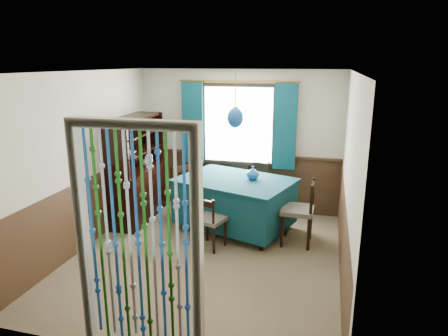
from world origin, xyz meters
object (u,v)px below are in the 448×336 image
(chair_near, at_px, (209,220))
(vase_sideboard, at_px, (146,160))
(dining_table, at_px, (235,201))
(chair_far, at_px, (254,187))
(chair_right, at_px, (300,211))
(vase_table, at_px, (253,173))
(pendant_lamp, at_px, (235,118))
(chair_left, at_px, (187,190))
(bowl_shelf, at_px, (130,153))
(sideboard, at_px, (137,184))

(chair_near, relative_size, vase_sideboard, 4.41)
(dining_table, bearing_deg, vase_sideboard, -172.24)
(chair_far, distance_m, chair_right, 1.32)
(chair_near, height_order, vase_table, vase_table)
(chair_near, height_order, vase_sideboard, vase_sideboard)
(pendant_lamp, bearing_deg, chair_right, -14.39)
(chair_left, bearing_deg, chair_near, 67.64)
(dining_table, height_order, chair_far, chair_far)
(chair_left, distance_m, chair_right, 2.05)
(chair_right, xyz_separation_m, bowl_shelf, (-2.69, -0.01, 0.71))
(vase_table, bearing_deg, pendant_lamp, -165.21)
(chair_right, bearing_deg, vase_sideboard, 79.42)
(chair_left, bearing_deg, vase_sideboard, -52.75)
(chair_right, relative_size, vase_table, 5.04)
(sideboard, xyz_separation_m, bowl_shelf, (0.06, -0.31, 0.62))
(bowl_shelf, bearing_deg, chair_left, 40.01)
(sideboard, xyz_separation_m, vase_table, (1.98, 0.03, 0.32))
(dining_table, bearing_deg, chair_left, 177.97)
(sideboard, bearing_deg, chair_far, 17.85)
(chair_right, bearing_deg, sideboard, 84.62)
(dining_table, bearing_deg, chair_near, -87.31)
(bowl_shelf, bearing_deg, vase_table, 10.23)
(sideboard, bearing_deg, chair_left, 17.96)
(chair_left, distance_m, vase_table, 1.30)
(chair_left, bearing_deg, chair_far, 143.76)
(dining_table, relative_size, sideboard, 1.15)
(chair_right, distance_m, bowl_shelf, 2.78)
(chair_far, relative_size, vase_sideboard, 5.17)
(pendant_lamp, relative_size, vase_table, 4.42)
(pendant_lamp, xyz_separation_m, vase_sideboard, (-1.65, 0.28, -0.84))
(chair_near, xyz_separation_m, bowl_shelf, (-1.45, 0.48, 0.80))
(vase_sideboard, bearing_deg, sideboard, -103.87)
(pendant_lamp, bearing_deg, dining_table, 79.38)
(bowl_shelf, xyz_separation_m, vase_sideboard, (0.00, 0.56, -0.26))
(vase_sideboard, bearing_deg, chair_right, -11.56)
(bowl_shelf, bearing_deg, chair_far, 28.96)
(dining_table, xyz_separation_m, chair_left, (-0.93, 0.33, 0.00))
(chair_left, xyz_separation_m, sideboard, (-0.78, -0.29, 0.13))
(chair_far, relative_size, sideboard, 0.53)
(chair_near, bearing_deg, dining_table, 92.16)
(chair_right, bearing_deg, chair_left, 74.13)
(vase_table, distance_m, bowl_shelf, 1.97)
(sideboard, bearing_deg, dining_table, -3.74)
(dining_table, distance_m, chair_far, 0.76)
(chair_near, xyz_separation_m, pendant_lamp, (0.20, 0.75, 1.38))
(dining_table, xyz_separation_m, pendant_lamp, (-0.00, -0.00, 1.33))
(pendant_lamp, xyz_separation_m, bowl_shelf, (-1.65, -0.28, -0.58))
(chair_near, relative_size, sideboard, 0.46)
(chair_near, distance_m, sideboard, 1.71)
(vase_sideboard, bearing_deg, vase_table, -6.32)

